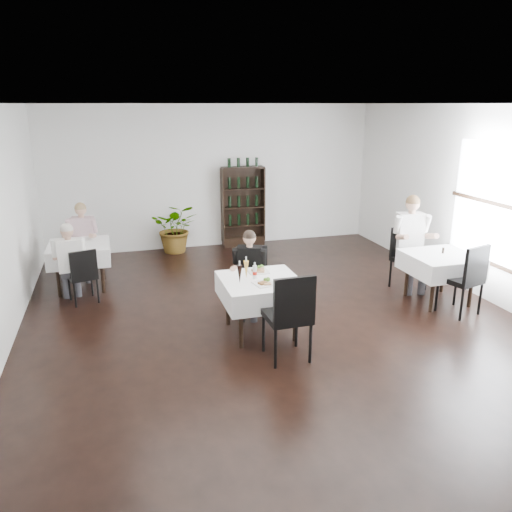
{
  "coord_description": "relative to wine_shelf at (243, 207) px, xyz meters",
  "views": [
    {
      "loc": [
        -2.09,
        -5.96,
        3.0
      ],
      "look_at": [
        -0.3,
        0.2,
        1.03
      ],
      "focal_mm": 35.0,
      "sensor_mm": 36.0,
      "label": 1
    }
  ],
  "objects": [
    {
      "name": "diner_left_near",
      "position": [
        -3.4,
        -2.48,
        -0.1
      ],
      "size": [
        0.52,
        0.53,
        1.29
      ],
      "color": "#3D3E45",
      "rests_on": "ground"
    },
    {
      "name": "window_right",
      "position": [
        2.88,
        -4.31,
        0.65
      ],
      "size": [
        0.06,
        2.3,
        1.85
      ],
      "color": "white",
      "rests_on": "room_shell"
    },
    {
      "name": "pepper_mill",
      "position": [
        2.17,
        -3.96,
        -0.03
      ],
      "size": [
        0.05,
        0.05,
        0.09
      ],
      "primitive_type": "cylinder",
      "rotation": [
        0.0,
        0.0,
        0.4
      ],
      "color": "black",
      "rests_on": "right_table"
    },
    {
      "name": "pilsner_lager",
      "position": [
        -1.07,
        -4.22,
        0.05
      ],
      "size": [
        0.07,
        0.07,
        0.3
      ],
      "color": "gold",
      "rests_on": "main_table"
    },
    {
      "name": "main_chair_far",
      "position": [
        -0.81,
        -3.67,
        -0.27
      ],
      "size": [
        0.5,
        0.5,
        1.01
      ],
      "color": "black",
      "rests_on": "ground"
    },
    {
      "name": "right_table",
      "position": [
        2.1,
        -4.01,
        -0.23
      ],
      "size": [
        0.98,
        0.98,
        0.77
      ],
      "color": "black",
      "rests_on": "ground"
    },
    {
      "name": "napkin_cutlery",
      "position": [
        -0.6,
        -4.48,
        -0.07
      ],
      "size": [
        0.21,
        0.2,
        0.02
      ],
      "color": "black",
      "rests_on": "main_table"
    },
    {
      "name": "left_chair_near",
      "position": [
        -3.23,
        -2.55,
        -0.34
      ],
      "size": [
        0.5,
        0.5,
        0.88
      ],
      "color": "black",
      "rests_on": "ground"
    },
    {
      "name": "plate_near",
      "position": [
        -0.9,
        -4.52,
        -0.06
      ],
      "size": [
        0.3,
        0.3,
        0.08
      ],
      "color": "white",
      "rests_on": "main_table"
    },
    {
      "name": "diner_main",
      "position": [
        -0.89,
        -3.69,
        -0.11
      ],
      "size": [
        0.55,
        0.59,
        1.27
      ],
      "color": "#3D3E45",
      "rests_on": "ground"
    },
    {
      "name": "diner_left_far",
      "position": [
        -3.26,
        -1.3,
        -0.06
      ],
      "size": [
        0.55,
        0.58,
        1.36
      ],
      "color": "#3D3E45",
      "rests_on": "ground"
    },
    {
      "name": "right_chair_far",
      "position": [
        1.96,
        -3.3,
        -0.25
      ],
      "size": [
        0.57,
        0.57,
        1.04
      ],
      "color": "black",
      "rests_on": "ground"
    },
    {
      "name": "left_chair_far",
      "position": [
        -3.37,
        -1.24,
        -0.32
      ],
      "size": [
        0.51,
        0.51,
        0.92
      ],
      "color": "black",
      "rests_on": "ground"
    },
    {
      "name": "left_table",
      "position": [
        -3.3,
        -1.81,
        -0.23
      ],
      "size": [
        0.98,
        0.98,
        0.77
      ],
      "color": "black",
      "rests_on": "ground"
    },
    {
      "name": "plate_far",
      "position": [
        -0.84,
        -4.02,
        -0.06
      ],
      "size": [
        0.28,
        0.28,
        0.09
      ],
      "color": "white",
      "rests_on": "main_table"
    },
    {
      "name": "main_chair_near",
      "position": [
        -0.79,
        -5.16,
        -0.21
      ],
      "size": [
        0.52,
        0.53,
        1.12
      ],
      "color": "black",
      "rests_on": "ground"
    },
    {
      "name": "diner_right_far",
      "position": [
        1.99,
        -3.36,
        0.07
      ],
      "size": [
        0.63,
        0.66,
        1.58
      ],
      "color": "#3D3E45",
      "rests_on": "ground"
    },
    {
      "name": "coke_bottle",
      "position": [
        -0.97,
        -4.27,
        0.02
      ],
      "size": [
        0.06,
        0.06,
        0.23
      ],
      "color": "silver",
      "rests_on": "main_table"
    },
    {
      "name": "room_shell",
      "position": [
        -0.6,
        -4.31,
        0.65
      ],
      "size": [
        9.0,
        9.0,
        9.0
      ],
      "color": "black",
      "rests_on": "ground"
    },
    {
      "name": "wine_shelf",
      "position": [
        0.0,
        0.0,
        0.0
      ],
      "size": [
        0.9,
        0.28,
        1.75
      ],
      "color": "black",
      "rests_on": "ground"
    },
    {
      "name": "right_chair_near",
      "position": [
        2.15,
        -4.57,
        -0.23
      ],
      "size": [
        0.61,
        0.61,
        1.08
      ],
      "color": "black",
      "rests_on": "ground"
    },
    {
      "name": "main_table",
      "position": [
        -0.9,
        -4.31,
        -0.23
      ],
      "size": [
        1.03,
        1.03,
        0.77
      ],
      "color": "black",
      "rests_on": "ground"
    },
    {
      "name": "pilsner_dark",
      "position": [
        -1.2,
        -4.38,
        0.05
      ],
      "size": [
        0.07,
        0.07,
        0.3
      ],
      "color": "black",
      "rests_on": "main_table"
    },
    {
      "name": "potted_tree",
      "position": [
        -1.48,
        -0.11,
        -0.33
      ],
      "size": [
        1.09,
        0.99,
        1.04
      ],
      "primitive_type": "imported",
      "rotation": [
        0.0,
        0.0,
        -0.21
      ],
      "color": "#29541C",
      "rests_on": "ground"
    }
  ]
}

